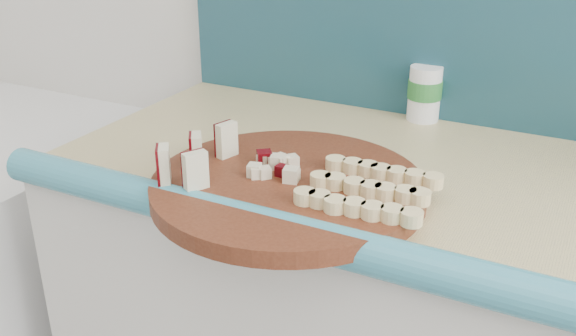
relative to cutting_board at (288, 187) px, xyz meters
The scene contains 6 objects.
porcelain_fixture 1.08m from the cutting_board, 168.74° to the left, with size 0.70×0.72×0.84m.
cutting_board is the anchor object (origin of this frame).
apple_wedges 0.16m from the cutting_board, 162.01° to the right, with size 0.08×0.17×0.06m.
apple_chunks 0.04m from the cutting_board, behind, with size 0.06×0.07×0.02m.
banana_slices 0.14m from the cutting_board, ahead, with size 0.20×0.17×0.02m.
canister 0.46m from the cutting_board, 78.68° to the left, with size 0.07×0.07×0.12m.
Camera 1 is at (-0.09, 0.48, 1.37)m, focal length 40.00 mm.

